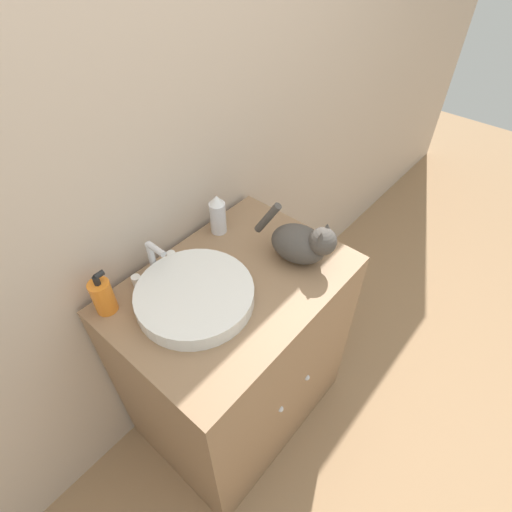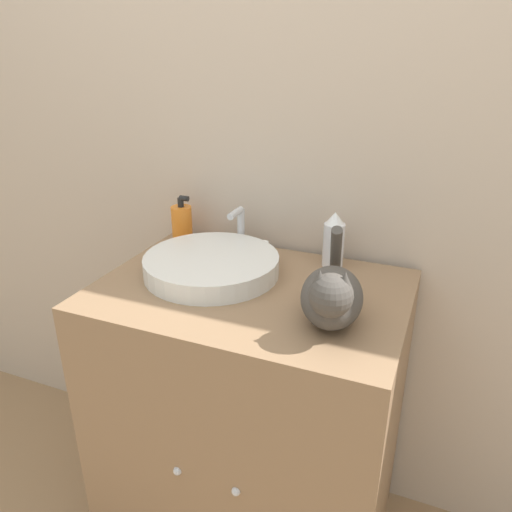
{
  "view_description": "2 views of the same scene",
  "coord_description": "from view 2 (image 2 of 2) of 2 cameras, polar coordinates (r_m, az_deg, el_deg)",
  "views": [
    {
      "loc": [
        -0.65,
        -0.36,
        1.95
      ],
      "look_at": [
        0.09,
        0.27,
        1.0
      ],
      "focal_mm": 28.0,
      "sensor_mm": 36.0,
      "label": 1
    },
    {
      "loc": [
        0.48,
        -0.82,
        1.54
      ],
      "look_at": [
        0.03,
        0.27,
        1.03
      ],
      "focal_mm": 35.0,
      "sensor_mm": 36.0,
      "label": 2
    }
  ],
  "objects": [
    {
      "name": "vanity_cabinet",
      "position": [
        1.63,
        -0.53,
        -18.23
      ],
      "size": [
        0.84,
        0.61,
        0.92
      ],
      "color": "#8C6B4C",
      "rests_on": "ground_plane"
    },
    {
      "name": "wall_back",
      "position": [
        1.56,
        4.36,
        12.59
      ],
      "size": [
        6.0,
        0.05,
        2.5
      ],
      "color": "#C6B29E",
      "rests_on": "ground_plane"
    },
    {
      "name": "soap_bottle",
      "position": [
        1.68,
        -8.46,
        3.72
      ],
      "size": [
        0.07,
        0.07,
        0.16
      ],
      "color": "orange",
      "rests_on": "vanity_cabinet"
    },
    {
      "name": "faucet",
      "position": [
        1.6,
        -1.84,
        2.8
      ],
      "size": [
        0.19,
        0.09,
        0.14
      ],
      "color": "silver",
      "rests_on": "vanity_cabinet"
    },
    {
      "name": "sink_basin",
      "position": [
        1.44,
        -5.1,
        -1.04
      ],
      "size": [
        0.39,
        0.39,
        0.06
      ],
      "color": "white",
      "rests_on": "vanity_cabinet"
    },
    {
      "name": "cat",
      "position": [
        1.17,
        8.65,
        -4.46
      ],
      "size": [
        0.18,
        0.32,
        0.21
      ],
      "rotation": [
        0.0,
        0.0,
        -1.37
      ],
      "color": "#47423D",
      "rests_on": "vanity_cabinet"
    },
    {
      "name": "spray_bottle",
      "position": [
        1.49,
        8.87,
        1.8
      ],
      "size": [
        0.06,
        0.06,
        0.17
      ],
      "color": "silver",
      "rests_on": "vanity_cabinet"
    }
  ]
}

